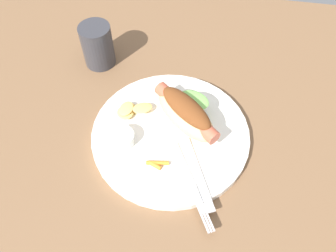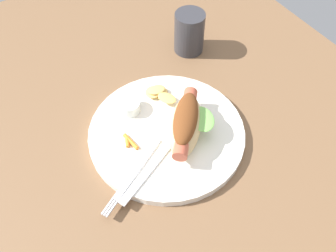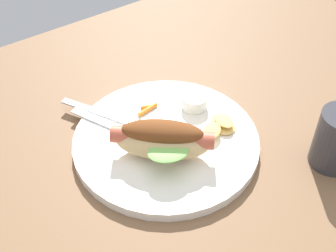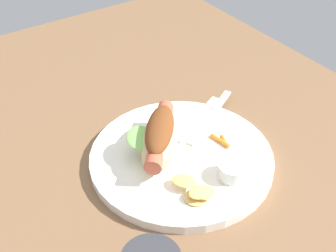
{
  "view_description": "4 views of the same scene",
  "coord_description": "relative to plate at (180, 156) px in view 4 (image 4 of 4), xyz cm",
  "views": [
    {
      "loc": [
        -5.43,
        38.06,
        54.5
      ],
      "look_at": [
        0.46,
        2.66,
        3.74
      ],
      "focal_mm": 36.72,
      "sensor_mm": 36.0,
      "label": 1
    },
    {
      "loc": [
        -36.56,
        24.97,
        58.58
      ],
      "look_at": [
        -0.89,
        2.76,
        4.26
      ],
      "focal_mm": 40.63,
      "sensor_mm": 36.0,
      "label": 2
    },
    {
      "loc": [
        -28.95,
        -38.77,
        51.96
      ],
      "look_at": [
        -0.2,
        1.68,
        4.94
      ],
      "focal_mm": 48.34,
      "sensor_mm": 36.0,
      "label": 3
    },
    {
      "loc": [
        43.93,
        -29.95,
        50.65
      ],
      "look_at": [
        -2.41,
        1.55,
        6.24
      ],
      "focal_mm": 48.99,
      "sensor_mm": 36.0,
      "label": 4
    }
  ],
  "objects": [
    {
      "name": "knife",
      "position": [
        -5.47,
        7.72,
        0.98
      ],
      "size": [
        7.32,
        13.76,
        0.36
      ],
      "primitive_type": "cube",
      "rotation": [
        0.0,
        0.0,
        2.0
      ],
      "color": "silver",
      "rests_on": "plate"
    },
    {
      "name": "hot_dog",
      "position": [
        -1.97,
        -2.29,
        4.05
      ],
      "size": [
        14.43,
        13.64,
        6.25
      ],
      "rotation": [
        0.0,
        0.0,
        2.42
      ],
      "color": "#DBB77A",
      "rests_on": "plate"
    },
    {
      "name": "carrot_garnish",
      "position": [
        1.74,
        7.17,
        1.17
      ],
      "size": [
        4.05,
        1.98,
        0.74
      ],
      "color": "orange",
      "rests_on": "plate"
    },
    {
      "name": "plate",
      "position": [
        0.0,
        0.0,
        0.0
      ],
      "size": [
        29.44,
        29.44,
        1.6
      ],
      "primitive_type": "cylinder",
      "color": "white",
      "rests_on": "ground_plane"
    },
    {
      "name": "sauce_ramekin",
      "position": [
        8.76,
        3.45,
        1.95
      ],
      "size": [
        4.46,
        4.46,
        2.3
      ],
      "primitive_type": "cylinder",
      "color": "white",
      "rests_on": "plate"
    },
    {
      "name": "chips_pile",
      "position": [
        8.8,
        -3.38,
        1.67
      ],
      "size": [
        7.65,
        5.69,
        1.68
      ],
      "color": "#E8BD64",
      "rests_on": "plate"
    },
    {
      "name": "fork",
      "position": [
        -4.49,
        9.69,
        1.0
      ],
      "size": [
        9.34,
        15.65,
        0.4
      ],
      "rotation": [
        0.0,
        0.0,
        2.07
      ],
      "color": "silver",
      "rests_on": "plate"
    },
    {
      "name": "ground_plane",
      "position": [
        0.47,
        -2.52,
        -1.7
      ],
      "size": [
        120.0,
        90.0,
        1.8
      ],
      "primitive_type": "cube",
      "color": "brown"
    }
  ]
}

